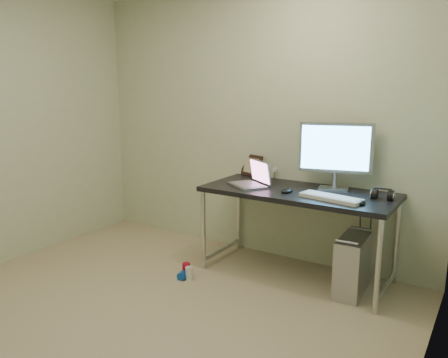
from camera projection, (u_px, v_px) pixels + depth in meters
floor at (123, 328)px, 2.92m from camera, size 3.50×3.50×0.00m
wall_back at (252, 123)px, 4.11m from camera, size 3.50×0.02×2.50m
wall_right at (424, 172)px, 1.74m from camera, size 0.02×3.50×2.50m
desk at (298, 200)px, 3.61m from camera, size 1.57×0.69×0.75m
tower_computer at (352, 265)px, 3.39m from camera, size 0.21×0.45×0.49m
cable_a at (360, 231)px, 3.67m from camera, size 0.01×0.16×0.69m
cable_b at (370, 235)px, 3.61m from camera, size 0.02×0.11×0.71m
can_red at (186, 270)px, 3.71m from camera, size 0.08×0.08×0.12m
can_white at (189, 273)px, 3.65m from camera, size 0.08×0.08×0.11m
can_blue at (184, 274)px, 3.69m from camera, size 0.10×0.14×0.07m
laptop at (252, 180)px, 3.75m from camera, size 0.41×0.39×0.22m
monitor at (336, 151)px, 3.55m from camera, size 0.58×0.23×0.55m
keyboard at (331, 198)px, 3.29m from camera, size 0.49×0.24×0.03m
mouse_right at (361, 202)px, 3.16m from camera, size 0.10×0.13×0.04m
mouse_left at (287, 190)px, 3.52m from camera, size 0.10×0.13×0.04m
headphones at (383, 195)px, 3.31m from camera, size 0.16×0.10×0.11m
picture_frame at (252, 165)px, 4.16m from camera, size 0.27×0.15×0.21m
webcam at (274, 171)px, 4.02m from camera, size 0.04×0.03×0.11m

